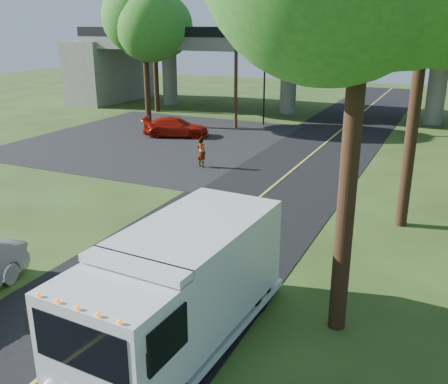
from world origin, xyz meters
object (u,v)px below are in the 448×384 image
Objects in this scene: pedestrian at (201,153)px; red_sedan at (176,127)px; utility_pole at (236,66)px; traffic_signal at (264,84)px; step_van at (180,285)px; tree_left_far at (155,25)px; tree_left_lot at (145,18)px.

red_sedan is at bearing -29.13° from pedestrian.
traffic_signal is at bearing 53.13° from utility_pole.
traffic_signal is 13.15m from pedestrian.
step_van is at bearing -73.29° from traffic_signal.
traffic_signal is 28.58m from step_van.
utility_pole is at bearing -22.43° from tree_left_far.
tree_left_lot reaches higher than traffic_signal.
tree_left_far is (-3.00, 6.00, -0.45)m from tree_left_lot.
tree_left_lot is at bearing -151.89° from traffic_signal.
utility_pole is at bearing 18.97° from tree_left_lot.
pedestrian is at bearing 118.68° from step_van.
red_sedan is at bearing -51.31° from tree_left_far.
step_van is 16.07m from pedestrian.
step_van is at bearing -69.04° from utility_pole.
tree_left_far reaches higher than pedestrian.
tree_left_lot is at bearing -161.03° from utility_pole.
tree_left_lot is (-7.79, -4.16, 4.70)m from traffic_signal.
traffic_signal is 11.75m from tree_left_far.
pedestrian is (1.24, -12.87, -2.38)m from traffic_signal.
red_sedan is (3.72, -2.39, -7.24)m from tree_left_lot.
utility_pole is at bearing -49.30° from red_sedan.
tree_left_far reaches higher than red_sedan.
step_van is at bearing -56.92° from tree_left_far.
traffic_signal is 0.73× the size of step_van.
tree_left_lot is at bearing 127.58° from step_van.
tree_left_far is 2.16× the size of red_sedan.
tree_left_far is (-9.29, 3.84, 2.86)m from utility_pole.
utility_pole reaches higher than red_sedan.
tree_left_lot is 1.06× the size of tree_left_far.
traffic_signal is at bearing 109.66° from step_van.
step_van is 1.55× the size of red_sedan.
tree_left_lot is at bearing -23.15° from pedestrian.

